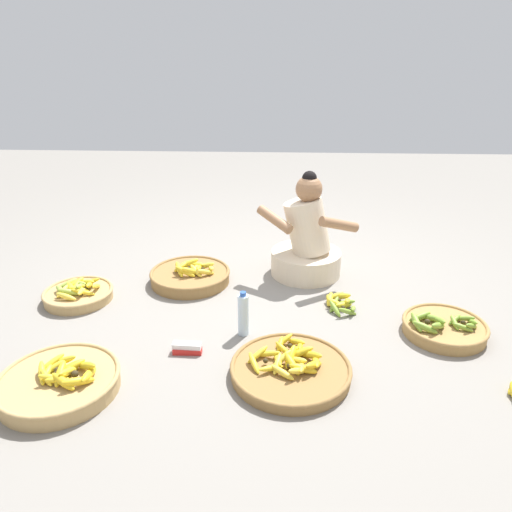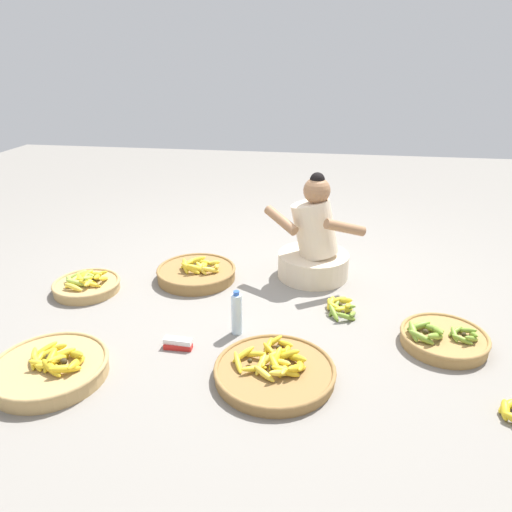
% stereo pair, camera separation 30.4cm
% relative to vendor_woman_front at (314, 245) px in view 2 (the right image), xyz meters
% --- Properties ---
extents(ground_plane, '(10.00, 10.00, 0.00)m').
position_rel_vendor_woman_front_xyz_m(ground_plane, '(-0.35, -0.30, -0.25)').
color(ground_plane, gray).
extents(vendor_woman_front, '(0.73, 0.53, 0.78)m').
position_rel_vendor_woman_front_xyz_m(vendor_woman_front, '(0.00, 0.00, 0.00)').
color(vendor_woman_front, beige).
rests_on(vendor_woman_front, ground).
extents(banana_basket_back_center, '(0.59, 0.59, 0.17)m').
position_rel_vendor_woman_front_xyz_m(banana_basket_back_center, '(-1.27, -1.42, -0.20)').
color(banana_basket_back_center, tan).
rests_on(banana_basket_back_center, ground).
extents(banana_basket_back_right, '(0.49, 0.49, 0.15)m').
position_rel_vendor_woman_front_xyz_m(banana_basket_back_right, '(0.78, -0.80, -0.20)').
color(banana_basket_back_right, '#A87F47').
rests_on(banana_basket_back_right, ground).
extents(banana_basket_mid_right, '(0.46, 0.46, 0.15)m').
position_rel_vendor_woman_front_xyz_m(banana_basket_mid_right, '(-1.55, -0.49, -0.20)').
color(banana_basket_mid_right, tan).
rests_on(banana_basket_mid_right, ground).
extents(banana_basket_front_center, '(0.63, 0.63, 0.14)m').
position_rel_vendor_woman_front_xyz_m(banana_basket_front_center, '(-0.13, -1.24, -0.21)').
color(banana_basket_front_center, olive).
rests_on(banana_basket_front_center, ground).
extents(banana_basket_front_left, '(0.58, 0.58, 0.17)m').
position_rel_vendor_woman_front_xyz_m(banana_basket_front_left, '(-0.84, -0.18, -0.20)').
color(banana_basket_front_left, olive).
rests_on(banana_basket_front_left, ground).
extents(loose_bananas_back_left, '(0.20, 0.29, 0.09)m').
position_rel_vendor_woman_front_xyz_m(loose_bananas_back_left, '(0.20, -0.50, -0.22)').
color(loose_bananas_back_left, olive).
rests_on(loose_bananas_back_left, ground).
extents(water_bottle, '(0.06, 0.06, 0.28)m').
position_rel_vendor_woman_front_xyz_m(water_bottle, '(-0.41, -0.86, -0.12)').
color(water_bottle, silver).
rests_on(water_bottle, ground).
extents(packet_carton_stack, '(0.16, 0.06, 0.06)m').
position_rel_vendor_woman_front_xyz_m(packet_carton_stack, '(-0.71, -1.07, -0.22)').
color(packet_carton_stack, red).
rests_on(packet_carton_stack, ground).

